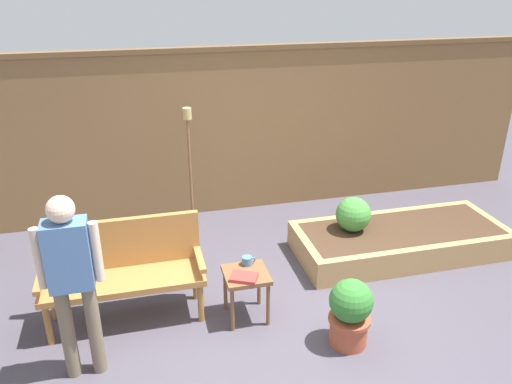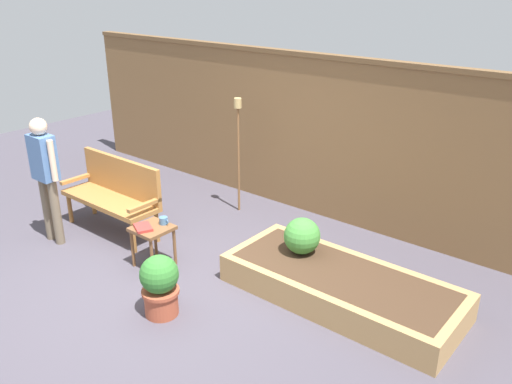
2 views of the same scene
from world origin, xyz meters
name	(u,v)px [view 2 (image 2 of 2)]	position (x,y,z in m)	size (l,w,h in m)	color
ground_plane	(162,284)	(0.00, 0.00, 0.00)	(14.00, 14.00, 0.00)	#47424C
fence_back	(304,133)	(0.00, 2.60, 1.09)	(8.40, 0.14, 2.16)	brown
garden_bench	(115,190)	(-1.44, 0.54, 0.54)	(1.44, 0.48, 0.94)	#A87038
side_table	(153,234)	(-0.37, 0.22, 0.40)	(0.40, 0.40, 0.48)	brown
cup_on_table	(164,221)	(-0.32, 0.35, 0.52)	(0.13, 0.10, 0.08)	teal
book_on_table	(143,227)	(-0.41, 0.13, 0.50)	(0.23, 0.17, 0.03)	#B2332D
potted_boxwood	(160,284)	(0.41, -0.36, 0.33)	(0.37, 0.37, 0.63)	#A84C33
raised_planter_bed	(341,286)	(1.63, 0.95, 0.15)	(2.40, 1.00, 0.30)	#AD8451
shrub_near_bench	(302,236)	(1.06, 1.06, 0.50)	(0.39, 0.39, 0.39)	brown
tiki_torch	(238,135)	(-0.63, 1.98, 1.10)	(0.10, 0.10, 1.59)	brown
person_by_bench	(45,170)	(-1.78, -0.17, 0.93)	(0.47, 0.20, 1.56)	#70604C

